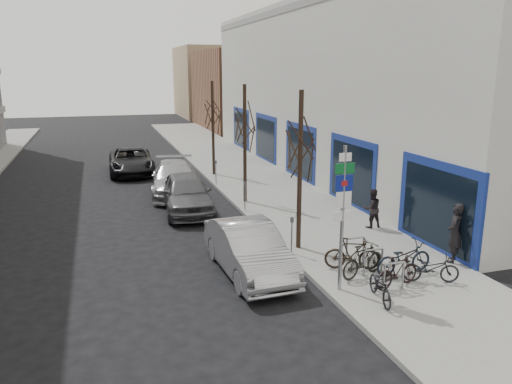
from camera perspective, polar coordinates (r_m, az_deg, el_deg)
ground at (r=13.62m, az=0.18°, el=-12.90°), size 120.00×120.00×0.00m
sidewalk_east at (r=23.88m, az=3.13°, el=-0.87°), size 5.00×70.00×0.15m
commercial_building at (r=34.52m, az=19.68°, el=11.18°), size 20.00×32.00×10.00m
brick_building_far at (r=54.27m, az=0.35°, el=11.59°), size 12.00×14.00×8.00m
tan_building_far at (r=68.79m, az=-3.19°, el=12.46°), size 13.00×12.00×9.00m
highway_sign_pole at (r=13.60m, az=9.89°, el=-2.04°), size 0.55×0.10×4.20m
bike_rack at (r=15.33m, az=13.25°, el=-7.46°), size 0.66×2.26×0.83m
tree_near at (r=16.48m, az=5.12°, el=6.72°), size 1.80×1.80×5.50m
tree_mid at (r=22.58m, az=-1.30°, el=8.69°), size 1.80×1.80×5.50m
tree_far at (r=28.86m, az=-4.99°, el=9.76°), size 1.80×1.80×5.50m
meter_front at (r=16.56m, az=4.11°, el=-4.54°), size 0.10×0.08×1.27m
meter_mid at (r=21.56m, az=-1.28°, el=-0.15°), size 0.10×0.08×1.27m
meter_back at (r=26.76m, az=-4.60°, el=2.56°), size 0.10×0.08×1.27m
bike_near_left at (r=13.76m, az=14.07°, el=-10.19°), size 0.77×1.62×0.95m
bike_near_right at (r=14.69m, az=15.86°, el=-8.69°), size 1.67×0.85×0.97m
bike_mid_curb at (r=15.66m, az=16.55°, el=-6.95°), size 1.92×0.69×1.15m
bike_mid_inner at (r=15.17m, az=12.14°, el=-7.59°), size 1.79×1.03×1.04m
bike_far_curb at (r=15.33m, az=19.39°, el=-7.97°), size 1.67×1.05×0.98m
bike_far_inner at (r=15.63m, az=10.94°, el=-6.89°), size 1.77×1.12×1.04m
parked_car_front at (r=15.36m, az=-0.83°, el=-6.54°), size 1.86×4.80×1.56m
parked_car_mid at (r=22.10m, az=-7.93°, el=-0.11°), size 2.30×5.11×1.70m
parked_car_back at (r=25.36m, az=-9.24°, el=1.54°), size 2.99×5.81×1.61m
lane_car at (r=31.03m, az=-14.10°, el=3.46°), size 2.65×5.54×1.52m
pedestrian_near at (r=17.00m, az=21.77°, el=-4.35°), size 0.82×0.82×1.92m
pedestrian_far at (r=19.76m, az=13.10°, el=-1.80°), size 0.58×0.40×1.55m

